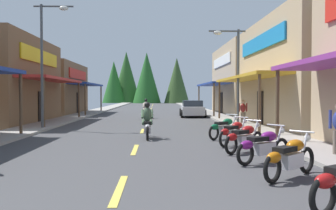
{
  "coord_description": "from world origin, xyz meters",
  "views": [
    {
      "loc": [
        0.74,
        0.4,
        1.88
      ],
      "look_at": [
        1.72,
        32.23,
        1.0
      ],
      "focal_mm": 39.62,
      "sensor_mm": 36.0,
      "label": 1
    }
  ],
  "objects_px": {
    "rider_cruising_lead": "(147,123)",
    "motorcycle_parked_right_3": "(263,145)",
    "motorcycle_parked_right_2": "(290,157)",
    "streetlamp_left": "(47,49)",
    "motorcycle_parked_right_4": "(244,137)",
    "parked_car_curbside": "(192,109)",
    "motorcycle_parked_right_5": "(234,132)",
    "rider_cruising_trailing": "(146,110)",
    "motorcycle_parked_right_6": "(224,127)",
    "pedestrian_browsing": "(243,110)",
    "streetlamp_right": "(232,63)"
  },
  "relations": [
    {
      "from": "motorcycle_parked_right_3",
      "to": "motorcycle_parked_right_6",
      "type": "bearing_deg",
      "value": 56.57
    },
    {
      "from": "rider_cruising_trailing",
      "to": "motorcycle_parked_right_4",
      "type": "bearing_deg",
      "value": -167.13
    },
    {
      "from": "rider_cruising_lead",
      "to": "motorcycle_parked_right_3",
      "type": "bearing_deg",
      "value": -151.92
    },
    {
      "from": "motorcycle_parked_right_5",
      "to": "pedestrian_browsing",
      "type": "bearing_deg",
      "value": 26.36
    },
    {
      "from": "motorcycle_parked_right_3",
      "to": "parked_car_curbside",
      "type": "bearing_deg",
      "value": 55.77
    },
    {
      "from": "motorcycle_parked_right_6",
      "to": "pedestrian_browsing",
      "type": "relative_size",
      "value": 1.05
    },
    {
      "from": "motorcycle_parked_right_6",
      "to": "rider_cruising_trailing",
      "type": "height_order",
      "value": "rider_cruising_trailing"
    },
    {
      "from": "motorcycle_parked_right_4",
      "to": "parked_car_curbside",
      "type": "distance_m",
      "value": 19.45
    },
    {
      "from": "motorcycle_parked_right_2",
      "to": "motorcycle_parked_right_3",
      "type": "xyz_separation_m",
      "value": [
        -0.05,
        1.89,
        0.0
      ]
    },
    {
      "from": "rider_cruising_trailing",
      "to": "motorcycle_parked_right_3",
      "type": "bearing_deg",
      "value": -168.06
    },
    {
      "from": "motorcycle_parked_right_5",
      "to": "motorcycle_parked_right_6",
      "type": "distance_m",
      "value": 1.99
    },
    {
      "from": "streetlamp_right",
      "to": "parked_car_curbside",
      "type": "height_order",
      "value": "streetlamp_right"
    },
    {
      "from": "motorcycle_parked_right_5",
      "to": "rider_cruising_lead",
      "type": "bearing_deg",
      "value": 97.4
    },
    {
      "from": "motorcycle_parked_right_5",
      "to": "rider_cruising_lead",
      "type": "xyz_separation_m",
      "value": [
        -3.29,
        2.22,
        0.17
      ]
    },
    {
      "from": "streetlamp_left",
      "to": "parked_car_curbside",
      "type": "relative_size",
      "value": 1.54
    },
    {
      "from": "streetlamp_right",
      "to": "motorcycle_parked_right_4",
      "type": "relative_size",
      "value": 3.42
    },
    {
      "from": "motorcycle_parked_right_4",
      "to": "parked_car_curbside",
      "type": "relative_size",
      "value": 0.38
    },
    {
      "from": "motorcycle_parked_right_2",
      "to": "rider_cruising_lead",
      "type": "xyz_separation_m",
      "value": [
        -3.39,
        7.68,
        0.17
      ]
    },
    {
      "from": "motorcycle_parked_right_3",
      "to": "motorcycle_parked_right_6",
      "type": "xyz_separation_m",
      "value": [
        -0.05,
        5.55,
        0.0
      ]
    },
    {
      "from": "streetlamp_right",
      "to": "rider_cruising_lead",
      "type": "height_order",
      "value": "streetlamp_right"
    },
    {
      "from": "streetlamp_left",
      "to": "motorcycle_parked_right_3",
      "type": "relative_size",
      "value": 3.65
    },
    {
      "from": "motorcycle_parked_right_4",
      "to": "parked_car_curbside",
      "type": "height_order",
      "value": "parked_car_curbside"
    },
    {
      "from": "streetlamp_right",
      "to": "rider_cruising_trailing",
      "type": "distance_m",
      "value": 10.31
    },
    {
      "from": "streetlamp_right",
      "to": "pedestrian_browsing",
      "type": "bearing_deg",
      "value": 62.53
    },
    {
      "from": "motorcycle_parked_right_4",
      "to": "streetlamp_left",
      "type": "bearing_deg",
      "value": 94.27
    },
    {
      "from": "motorcycle_parked_right_2",
      "to": "motorcycle_parked_right_4",
      "type": "distance_m",
      "value": 3.78
    },
    {
      "from": "motorcycle_parked_right_5",
      "to": "rider_cruising_trailing",
      "type": "height_order",
      "value": "rider_cruising_trailing"
    },
    {
      "from": "streetlamp_left",
      "to": "rider_cruising_lead",
      "type": "xyz_separation_m",
      "value": [
        5.41,
        -4.11,
        -3.65
      ]
    },
    {
      "from": "motorcycle_parked_right_5",
      "to": "rider_cruising_lead",
      "type": "relative_size",
      "value": 0.78
    },
    {
      "from": "pedestrian_browsing",
      "to": "rider_cruising_lead",
      "type": "bearing_deg",
      "value": -44.68
    },
    {
      "from": "streetlamp_left",
      "to": "motorcycle_parked_right_4",
      "type": "xyz_separation_m",
      "value": [
        8.67,
        -8.01,
        -3.81
      ]
    },
    {
      "from": "motorcycle_parked_right_2",
      "to": "streetlamp_left",
      "type": "bearing_deg",
      "value": 85.8
    },
    {
      "from": "streetlamp_right",
      "to": "motorcycle_parked_right_4",
      "type": "bearing_deg",
      "value": -99.13
    },
    {
      "from": "motorcycle_parked_right_4",
      "to": "parked_car_curbside",
      "type": "bearing_deg",
      "value": 46.45
    },
    {
      "from": "streetlamp_left",
      "to": "rider_cruising_trailing",
      "type": "height_order",
      "value": "streetlamp_left"
    },
    {
      "from": "rider_cruising_trailing",
      "to": "parked_car_curbside",
      "type": "relative_size",
      "value": 0.49
    },
    {
      "from": "rider_cruising_trailing",
      "to": "pedestrian_browsing",
      "type": "bearing_deg",
      "value": -133.91
    },
    {
      "from": "motorcycle_parked_right_6",
      "to": "pedestrian_browsing",
      "type": "bearing_deg",
      "value": 28.31
    },
    {
      "from": "streetlamp_left",
      "to": "motorcycle_parked_right_3",
      "type": "height_order",
      "value": "streetlamp_left"
    },
    {
      "from": "streetlamp_left",
      "to": "motorcycle_parked_right_2",
      "type": "bearing_deg",
      "value": -53.23
    },
    {
      "from": "motorcycle_parked_right_3",
      "to": "motorcycle_parked_right_6",
      "type": "relative_size",
      "value": 1.12
    },
    {
      "from": "motorcycle_parked_right_3",
      "to": "motorcycle_parked_right_5",
      "type": "height_order",
      "value": "same"
    },
    {
      "from": "motorcycle_parked_right_2",
      "to": "motorcycle_parked_right_6",
      "type": "relative_size",
      "value": 1.03
    },
    {
      "from": "streetlamp_left",
      "to": "motorcycle_parked_right_5",
      "type": "distance_m",
      "value": 11.41
    },
    {
      "from": "motorcycle_parked_right_6",
      "to": "pedestrian_browsing",
      "type": "xyz_separation_m",
      "value": [
        2.55,
        7.49,
        0.4
      ]
    },
    {
      "from": "motorcycle_parked_right_5",
      "to": "parked_car_curbside",
      "type": "distance_m",
      "value": 17.77
    },
    {
      "from": "motorcycle_parked_right_4",
      "to": "pedestrian_browsing",
      "type": "height_order",
      "value": "pedestrian_browsing"
    },
    {
      "from": "motorcycle_parked_right_2",
      "to": "pedestrian_browsing",
      "type": "height_order",
      "value": "pedestrian_browsing"
    },
    {
      "from": "streetlamp_right",
      "to": "parked_car_curbside",
      "type": "bearing_deg",
      "value": 96.87
    },
    {
      "from": "streetlamp_left",
      "to": "pedestrian_browsing",
      "type": "height_order",
      "value": "streetlamp_left"
    }
  ]
}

